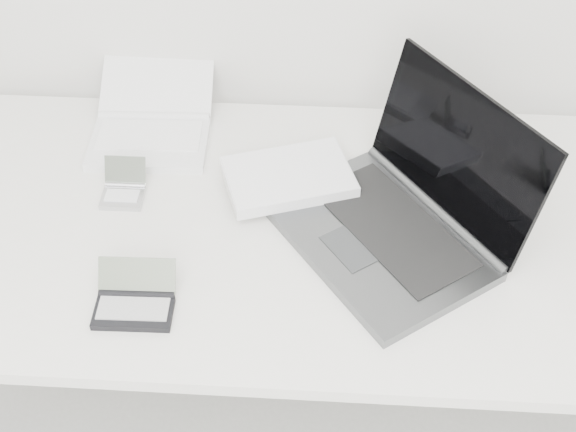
# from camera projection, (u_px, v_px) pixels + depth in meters

# --- Properties ---
(desk) EXTENTS (1.60, 0.80, 0.73)m
(desk) POSITION_uv_depth(u_px,v_px,m) (303.00, 239.00, 1.68)
(desk) COLOR white
(desk) RESTS_ON ground
(laptop_large) EXTENTS (0.64, 0.57, 0.29)m
(laptop_large) POSITION_uv_depth(u_px,v_px,m) (375.00, 205.00, 1.62)
(laptop_large) COLOR #57595C
(laptop_large) RESTS_ON desk
(netbook_open_white) EXTENTS (0.28, 0.34, 0.10)m
(netbook_open_white) POSITION_uv_depth(u_px,v_px,m) (151.00, 126.00, 1.84)
(netbook_open_white) COLOR white
(netbook_open_white) RESTS_ON desk
(pda_silver) EXTENTS (0.09, 0.10, 0.07)m
(pda_silver) POSITION_uv_depth(u_px,v_px,m) (124.00, 190.00, 1.70)
(pda_silver) COLOR #B9B9BD
(pda_silver) RESTS_ON desk
(palmtop_charcoal) EXTENTS (0.15, 0.13, 0.07)m
(palmtop_charcoal) POSITION_uv_depth(u_px,v_px,m) (134.00, 303.00, 1.48)
(palmtop_charcoal) COLOR black
(palmtop_charcoal) RESTS_ON desk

